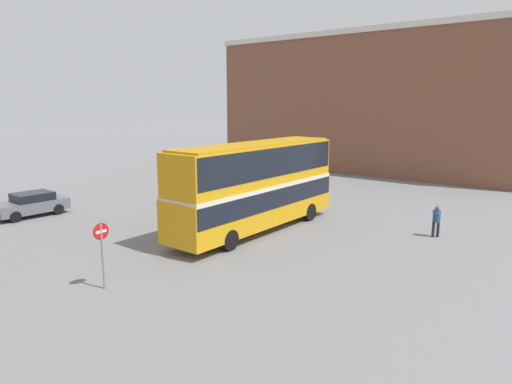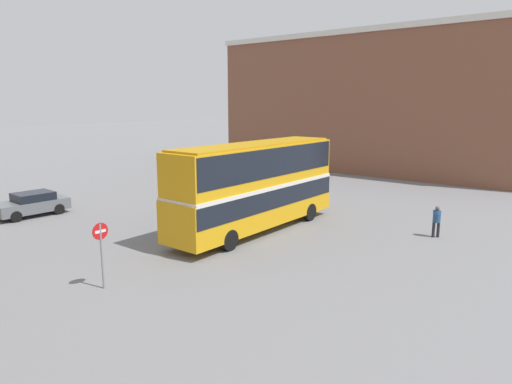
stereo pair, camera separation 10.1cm
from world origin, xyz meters
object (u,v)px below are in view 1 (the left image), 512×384
(pedestrian_foreground, at_px, (437,218))
(no_entry_sign, at_px, (102,245))
(double_decker_bus, at_px, (256,181))
(parked_car_kerb_far, at_px, (270,183))
(parked_car_kerb_near, at_px, (31,204))

(pedestrian_foreground, distance_m, no_entry_sign, 16.15)
(double_decker_bus, distance_m, parked_car_kerb_far, 10.63)
(no_entry_sign, bearing_deg, pedestrian_foreground, -27.87)
(double_decker_bus, relative_size, parked_car_kerb_near, 2.72)
(parked_car_kerb_near, xyz_separation_m, parked_car_kerb_far, (14.67, -7.07, 0.02))
(pedestrian_foreground, relative_size, parked_car_kerb_far, 0.39)
(pedestrian_foreground, relative_size, no_entry_sign, 0.65)
(double_decker_bus, bearing_deg, no_entry_sign, -177.46)
(pedestrian_foreground, bearing_deg, double_decker_bus, -99.36)
(parked_car_kerb_near, relative_size, no_entry_sign, 1.66)
(pedestrian_foreground, height_order, parked_car_kerb_near, pedestrian_foreground)
(no_entry_sign, bearing_deg, parked_car_kerb_far, 17.98)
(double_decker_bus, height_order, pedestrian_foreground, double_decker_bus)
(parked_car_kerb_far, relative_size, no_entry_sign, 1.67)
(double_decker_bus, bearing_deg, parked_car_kerb_near, 114.98)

